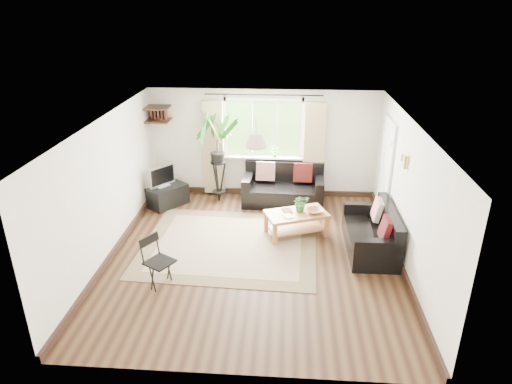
# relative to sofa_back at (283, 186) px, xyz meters

# --- Properties ---
(floor) EXTENTS (5.50, 5.50, 0.00)m
(floor) POSITION_rel_sofa_back_xyz_m (-0.46, -2.26, -0.41)
(floor) COLOR black
(floor) RESTS_ON ground
(ceiling) EXTENTS (5.50, 5.50, 0.00)m
(ceiling) POSITION_rel_sofa_back_xyz_m (-0.46, -2.26, 1.99)
(ceiling) COLOR white
(ceiling) RESTS_ON floor
(wall_back) EXTENTS (5.00, 0.02, 2.40)m
(wall_back) POSITION_rel_sofa_back_xyz_m (-0.46, 0.49, 0.79)
(wall_back) COLOR beige
(wall_back) RESTS_ON floor
(wall_front) EXTENTS (5.00, 0.02, 2.40)m
(wall_front) POSITION_rel_sofa_back_xyz_m (-0.46, -5.01, 0.79)
(wall_front) COLOR beige
(wall_front) RESTS_ON floor
(wall_left) EXTENTS (0.02, 5.50, 2.40)m
(wall_left) POSITION_rel_sofa_back_xyz_m (-2.96, -2.26, 0.79)
(wall_left) COLOR beige
(wall_left) RESTS_ON floor
(wall_right) EXTENTS (0.02, 5.50, 2.40)m
(wall_right) POSITION_rel_sofa_back_xyz_m (2.04, -2.26, 0.79)
(wall_right) COLOR beige
(wall_right) RESTS_ON floor
(rug) EXTENTS (3.25, 2.83, 0.02)m
(rug) POSITION_rel_sofa_back_xyz_m (-0.95, -1.90, -0.40)
(rug) COLOR beige
(rug) RESTS_ON floor
(window) EXTENTS (2.50, 0.16, 2.16)m
(window) POSITION_rel_sofa_back_xyz_m (-0.46, 0.45, 1.14)
(window) COLOR white
(window) RESTS_ON wall_back
(door) EXTENTS (0.06, 0.96, 2.06)m
(door) POSITION_rel_sofa_back_xyz_m (2.01, -0.56, 0.59)
(door) COLOR silver
(door) RESTS_ON wall_right
(corner_shelf) EXTENTS (0.50, 0.50, 0.34)m
(corner_shelf) POSITION_rel_sofa_back_xyz_m (-2.71, 0.24, 1.48)
(corner_shelf) COLOR black
(corner_shelf) RESTS_ON wall_back
(pendant_lamp) EXTENTS (0.36, 0.36, 0.54)m
(pendant_lamp) POSITION_rel_sofa_back_xyz_m (-0.46, -1.86, 1.64)
(pendant_lamp) COLOR beige
(pendant_lamp) RESTS_ON ceiling
(wall_sconce) EXTENTS (0.12, 0.12, 0.28)m
(wall_sconce) POSITION_rel_sofa_back_xyz_m (1.97, -1.96, 1.33)
(wall_sconce) COLOR beige
(wall_sconce) RESTS_ON wall_right
(sofa_back) EXTENTS (1.77, 0.94, 0.82)m
(sofa_back) POSITION_rel_sofa_back_xyz_m (0.00, 0.00, 0.00)
(sofa_back) COLOR black
(sofa_back) RESTS_ON floor
(sofa_right) EXTENTS (1.61, 0.81, 0.75)m
(sofa_right) POSITION_rel_sofa_back_xyz_m (1.58, -1.89, -0.03)
(sofa_right) COLOR black
(sofa_right) RESTS_ON floor
(coffee_table) EXTENTS (1.27, 0.98, 0.46)m
(coffee_table) POSITION_rel_sofa_back_xyz_m (0.27, -1.42, -0.18)
(coffee_table) COLOR #905C2F
(coffee_table) RESTS_ON floor
(table_plant) EXTENTS (0.35, 0.32, 0.33)m
(table_plant) POSITION_rel_sofa_back_xyz_m (0.34, -1.34, 0.22)
(table_plant) COLOR #275B24
(table_plant) RESTS_ON coffee_table
(bowl) EXTENTS (0.40, 0.40, 0.07)m
(bowl) POSITION_rel_sofa_back_xyz_m (0.61, -1.40, 0.09)
(bowl) COLOR #935E33
(bowl) RESTS_ON coffee_table
(book_a) EXTENTS (0.22, 0.25, 0.02)m
(book_a) POSITION_rel_sofa_back_xyz_m (0.04, -1.62, 0.06)
(book_a) COLOR white
(book_a) RESTS_ON coffee_table
(book_b) EXTENTS (0.22, 0.26, 0.02)m
(book_b) POSITION_rel_sofa_back_xyz_m (0.01, -1.39, 0.06)
(book_b) COLOR brown
(book_b) RESTS_ON coffee_table
(tv_stand) EXTENTS (0.88, 0.94, 0.44)m
(tv_stand) POSITION_rel_sofa_back_xyz_m (-2.49, -0.29, -0.19)
(tv_stand) COLOR black
(tv_stand) RESTS_ON floor
(tv) EXTENTS (0.56, 0.63, 0.49)m
(tv) POSITION_rel_sofa_back_xyz_m (-2.59, -0.29, 0.28)
(tv) COLOR #A5A5AA
(tv) RESTS_ON tv_stand
(palm_stand) EXTENTS (0.98, 0.98, 1.99)m
(palm_stand) POSITION_rel_sofa_back_xyz_m (-1.42, 0.04, 0.59)
(palm_stand) COLOR black
(palm_stand) RESTS_ON floor
(folding_chair) EXTENTS (0.58, 0.58, 0.82)m
(folding_chair) POSITION_rel_sofa_back_xyz_m (-1.86, -3.25, 0.00)
(folding_chair) COLOR black
(folding_chair) RESTS_ON floor
(sill_plant) EXTENTS (0.14, 0.10, 0.27)m
(sill_plant) POSITION_rel_sofa_back_xyz_m (-0.21, 0.37, 0.66)
(sill_plant) COLOR #2D6023
(sill_plant) RESTS_ON window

